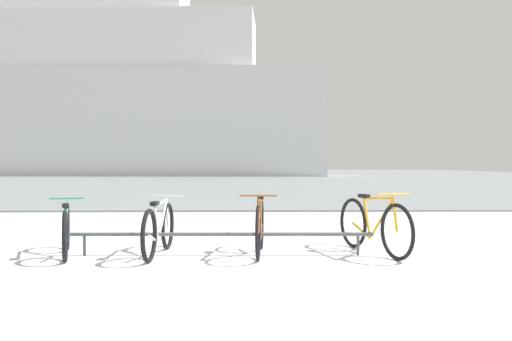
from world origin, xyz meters
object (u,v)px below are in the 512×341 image
(bicycle_1, at_px, (159,229))
(ferry_ship, at_px, (91,98))
(bicycle_0, at_px, (66,230))
(bicycle_3, at_px, (374,226))
(bicycle_2, at_px, (260,227))

(bicycle_1, xyz_separation_m, ferry_ship, (-15.87, 51.66, 8.10))
(bicycle_0, relative_size, bicycle_3, 0.89)
(bicycle_2, bearing_deg, bicycle_0, -178.84)
(bicycle_0, relative_size, ferry_ship, 0.03)
(bicycle_1, bearing_deg, bicycle_0, -179.45)
(bicycle_1, height_order, bicycle_3, bicycle_3)
(bicycle_2, distance_m, ferry_ship, 55.01)
(bicycle_3, relative_size, ferry_ship, 0.03)
(bicycle_1, relative_size, ferry_ship, 0.03)
(bicycle_0, relative_size, bicycle_1, 0.90)
(bicycle_2, height_order, ferry_ship, ferry_ship)
(bicycle_3, distance_m, ferry_ship, 55.45)
(bicycle_2, bearing_deg, bicycle_3, 2.34)
(bicycle_0, height_order, bicycle_1, bicycle_1)
(bicycle_0, bearing_deg, bicycle_1, 0.55)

